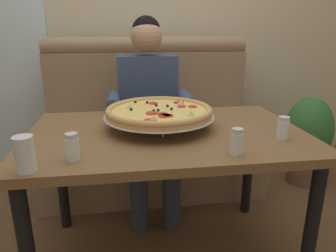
# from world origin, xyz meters

# --- Properties ---
(back_wall_with_window) EXTENTS (6.00, 0.12, 2.80)m
(back_wall_with_window) POSITION_xyz_m (0.00, 1.46, 1.40)
(back_wall_with_window) COLOR beige
(back_wall_with_window) RESTS_ON ground_plane
(booth_bench) EXTENTS (1.61, 0.78, 1.13)m
(booth_bench) POSITION_xyz_m (0.00, 0.89, 0.40)
(booth_bench) COLOR #937556
(booth_bench) RESTS_ON ground_plane
(dining_table) EXTENTS (1.32, 0.85, 0.72)m
(dining_table) POSITION_xyz_m (0.00, 0.00, 0.64)
(dining_table) COLOR brown
(dining_table) RESTS_ON ground_plane
(diner_main) EXTENTS (0.54, 0.64, 1.27)m
(diner_main) POSITION_xyz_m (-0.03, 0.63, 0.71)
(diner_main) COLOR #2D3342
(diner_main) RESTS_ON ground_plane
(pizza) EXTENTS (0.54, 0.54, 0.11)m
(pizza) POSITION_xyz_m (-0.03, 0.06, 0.80)
(pizza) COLOR silver
(pizza) RESTS_ON dining_table
(shaker_oregano) EXTENTS (0.05, 0.05, 0.10)m
(shaker_oregano) POSITION_xyz_m (0.50, -0.18, 0.76)
(shaker_oregano) COLOR white
(shaker_oregano) RESTS_ON dining_table
(shaker_parmesan) EXTENTS (0.05, 0.05, 0.11)m
(shaker_parmesan) POSITION_xyz_m (0.23, -0.33, 0.77)
(shaker_parmesan) COLOR white
(shaker_parmesan) RESTS_ON dining_table
(shaker_pepper_flakes) EXTENTS (0.05, 0.05, 0.11)m
(shaker_pepper_flakes) POSITION_xyz_m (-0.40, -0.29, 0.77)
(shaker_pepper_flakes) COLOR white
(shaker_pepper_flakes) RESTS_ON dining_table
(drinking_glass) EXTENTS (0.07, 0.07, 0.13)m
(drinking_glass) POSITION_xyz_m (-0.54, -0.37, 0.78)
(drinking_glass) COLOR silver
(drinking_glass) RESTS_ON dining_table
(patio_chair) EXTENTS (0.41, 0.40, 0.86)m
(patio_chair) POSITION_xyz_m (-1.40, 2.21, 0.52)
(patio_chair) COLOR black
(patio_chair) RESTS_ON ground_plane
(potted_plant) EXTENTS (0.36, 0.36, 0.70)m
(potted_plant) POSITION_xyz_m (1.20, 0.69, 0.39)
(potted_plant) COLOR brown
(potted_plant) RESTS_ON ground_plane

